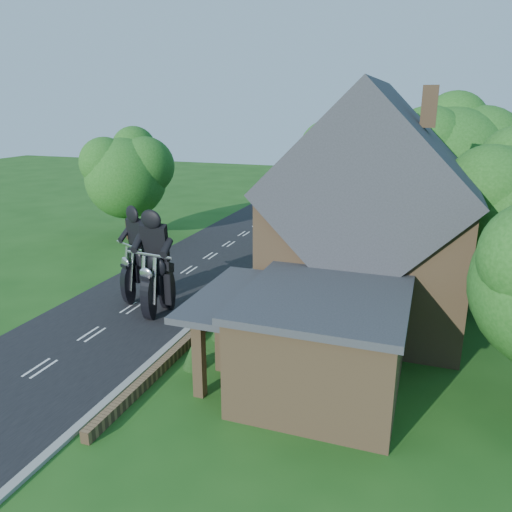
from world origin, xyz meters
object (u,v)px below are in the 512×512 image
(house, at_px, (370,222))
(motorcycle_lead, at_px, (158,299))
(motorcycle_follow, at_px, (141,287))
(garden_wall, at_px, (231,301))
(annex, at_px, (319,340))

(house, height_order, motorcycle_lead, house)
(motorcycle_follow, bearing_deg, garden_wall, -140.08)
(house, xyz_separation_m, annex, (-0.62, -6.80, -2.58))
(garden_wall, distance_m, motorcycle_follow, 4.52)
(house, distance_m, annex, 7.30)
(motorcycle_follow, bearing_deg, motorcycle_lead, 171.72)
(annex, bearing_deg, garden_wall, 133.84)
(garden_wall, height_order, motorcycle_follow, motorcycle_follow)
(garden_wall, xyz_separation_m, motorcycle_lead, (-2.70, -2.20, 0.54))
(garden_wall, bearing_deg, motorcycle_follow, -166.90)
(garden_wall, xyz_separation_m, annex, (5.57, -5.80, 1.57))
(garden_wall, distance_m, motorcycle_lead, 3.52)
(house, bearing_deg, motorcycle_follow, -169.19)
(garden_wall, height_order, annex, annex)
(garden_wall, distance_m, house, 7.52)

